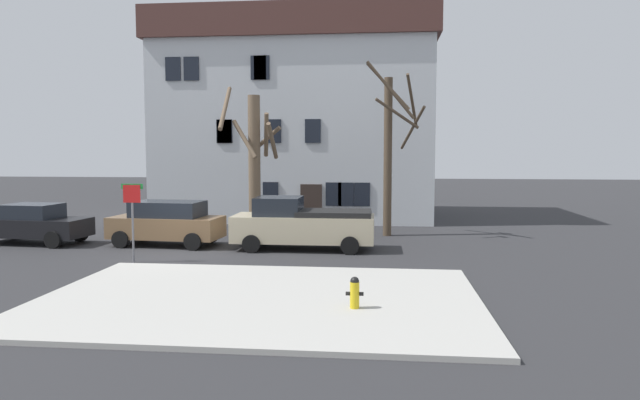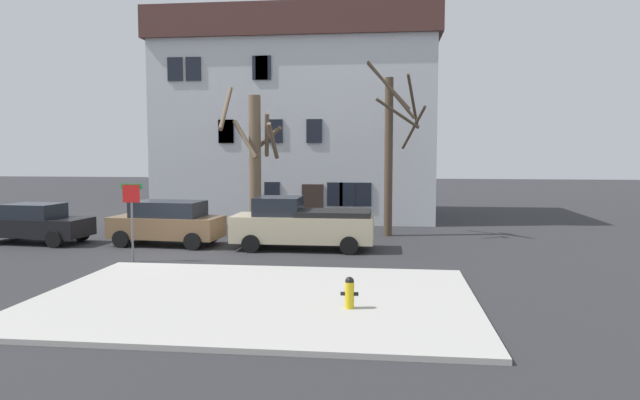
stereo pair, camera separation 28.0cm
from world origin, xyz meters
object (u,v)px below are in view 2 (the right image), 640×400
street_sign_pole (132,207)px  bicycle_leaning (140,226)px  building_main (301,118)px  car_black_sedan (35,223)px  tree_bare_near (255,160)px  tree_bare_mid (391,147)px  car_brown_wagon (167,222)px  pickup_truck_beige (302,224)px  fire_hydrant (350,292)px

street_sign_pole → bicycle_leaning: street_sign_pole is taller
building_main → car_black_sedan: bearing=-129.1°
tree_bare_near → bicycle_leaning: bearing=179.2°
tree_bare_near → bicycle_leaning: (-5.39, 0.08, -3.03)m
tree_bare_near → street_sign_pole: 6.95m
building_main → tree_bare_mid: (5.20, -7.82, -1.73)m
tree_bare_mid → car_black_sedan: 15.36m
street_sign_pole → car_brown_wagon: bearing=92.3°
car_brown_wagon → pickup_truck_beige: bearing=-3.1°
building_main → car_brown_wagon: bearing=-108.1°
pickup_truck_beige → fire_hydrant: pickup_truck_beige is taller
car_brown_wagon → pickup_truck_beige: 5.54m
tree_bare_mid → pickup_truck_beige: bearing=-131.3°
car_black_sedan → pickup_truck_beige: 11.16m
building_main → street_sign_pole: size_ratio=5.74×
tree_bare_near → pickup_truck_beige: 4.57m
car_brown_wagon → car_black_sedan: bearing=-178.5°
building_main → bicycle_leaning: size_ratio=9.20×
pickup_truck_beige → tree_bare_near: bearing=130.7°
tree_bare_near → street_sign_pole: size_ratio=2.49×
car_brown_wagon → tree_bare_mid: bearing=21.8°
building_main → fire_hydrant: 21.41m
tree_bare_near → fire_hydrant: tree_bare_near is taller
pickup_truck_beige → fire_hydrant: bearing=-74.3°
car_black_sedan → street_sign_pole: bearing=-30.3°
pickup_truck_beige → building_main: bearing=98.7°
building_main → pickup_truck_beige: size_ratio=2.85×
tree_bare_mid → fire_hydrant: (-0.98, -12.52, -3.46)m
tree_bare_near → car_black_sedan: (-8.63, -2.78, -2.57)m
tree_bare_mid → bicycle_leaning: size_ratio=4.53×
building_main → tree_bare_mid: building_main is taller
building_main → car_brown_wagon: 12.90m
building_main → street_sign_pole: bearing=-103.5°
tree_bare_mid → street_sign_pole: 11.48m
pickup_truck_beige → bicycle_leaning: size_ratio=3.23×
car_brown_wagon → bicycle_leaning: size_ratio=2.70×
tree_bare_mid → bicycle_leaning: (-11.32, -0.86, -3.59)m
bicycle_leaning → tree_bare_mid: bearing=4.3°
tree_bare_near → tree_bare_mid: size_ratio=0.88×
tree_bare_near → street_sign_pole: (-2.86, -6.15, -1.51)m
fire_hydrant → car_black_sedan: bearing=147.1°
fire_hydrant → tree_bare_near: bearing=113.2°
tree_bare_near → car_brown_wagon: tree_bare_near is taller
tree_bare_near → tree_bare_mid: bearing=9.0°
car_black_sedan → fire_hydrant: (13.59, -8.80, -0.32)m
building_main → tree_bare_near: building_main is taller
car_brown_wagon → pickup_truck_beige: pickup_truck_beige is taller
tree_bare_mid → street_sign_pole: bearing=-141.1°
car_brown_wagon → fire_hydrant: (7.95, -8.95, -0.42)m
tree_bare_near → car_black_sedan: tree_bare_near is taller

